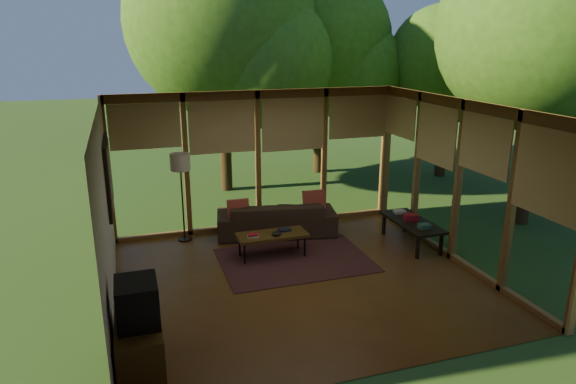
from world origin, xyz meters
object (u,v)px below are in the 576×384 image
object	(u,v)px
media_cabinet	(139,346)
television	(137,302)
sofa	(276,218)
coffee_table	(272,236)
floor_lamp	(180,167)
side_console	(412,223)

from	to	relation	value
media_cabinet	television	xyz separation A→B (m)	(0.02, 0.00, 0.55)
sofa	coffee_table	world-z (taller)	sofa
floor_lamp	media_cabinet	bearing A→B (deg)	-104.12
media_cabinet	coffee_table	distance (m)	3.45
sofa	media_cabinet	bearing A→B (deg)	64.09
sofa	side_console	distance (m)	2.52
sofa	television	size ratio (longest dim) A/B	4.07
coffee_table	floor_lamp	bearing A→B (deg)	137.12
television	floor_lamp	bearing A→B (deg)	76.17
coffee_table	side_console	size ratio (longest dim) A/B	0.86
media_cabinet	side_console	size ratio (longest dim) A/B	0.71
media_cabinet	television	world-z (taller)	television
floor_lamp	coffee_table	xyz separation A→B (m)	(1.34, -1.25, -1.01)
sofa	floor_lamp	distance (m)	2.05
floor_lamp	side_console	bearing A→B (deg)	-20.83
television	coffee_table	size ratio (longest dim) A/B	0.46
television	side_console	distance (m)	5.40
sofa	floor_lamp	xyz separation A→B (m)	(-1.72, 0.23, 1.08)
floor_lamp	side_console	distance (m)	4.30
sofa	television	bearing A→B (deg)	64.29
coffee_table	side_console	world-z (taller)	side_console
television	floor_lamp	distance (m)	3.97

